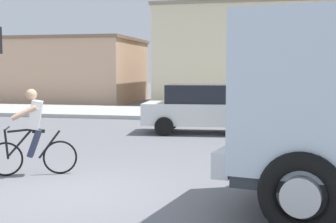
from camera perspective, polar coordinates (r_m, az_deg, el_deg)
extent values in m
plane|color=slate|center=(8.18, -11.27, -9.82)|extent=(120.00, 120.00, 0.00)
cube|color=#ADADA8|center=(21.52, 3.60, -0.22)|extent=(80.00, 5.00, 0.16)
cube|color=silver|center=(7.46, 8.98, -4.96)|extent=(0.70, 2.38, 0.36)
cube|color=black|center=(7.31, 10.29, 6.59)|extent=(0.53, 2.11, 0.70)
torus|color=black|center=(6.08, 15.97, -9.83)|extent=(1.13, 0.45, 1.10)
cylinder|color=beige|center=(6.08, 15.97, -9.83)|extent=(0.54, 0.39, 0.50)
torus|color=black|center=(8.57, 18.22, -5.53)|extent=(1.13, 0.45, 1.10)
cylinder|color=beige|center=(8.57, 18.22, -5.53)|extent=(0.54, 0.39, 0.50)
torus|color=black|center=(9.77, -19.23, -5.51)|extent=(0.64, 0.30, 0.68)
torus|color=black|center=(9.67, -13.04, -5.47)|extent=(0.64, 0.30, 0.68)
cylinder|color=black|center=(9.64, -17.29, -2.20)|extent=(0.57, 0.27, 0.09)
cylinder|color=black|center=(9.68, -17.60, -3.64)|extent=(0.49, 0.23, 0.57)
cylinder|color=black|center=(9.63, -14.28, -3.90)|extent=(0.42, 0.21, 0.57)
cylinder|color=black|center=(9.72, -19.14, -3.80)|extent=(0.10, 0.08, 0.59)
cylinder|color=black|center=(9.67, -19.05, -1.96)|extent=(0.22, 0.47, 0.03)
cube|color=black|center=(9.61, -15.52, -2.33)|extent=(0.27, 0.20, 0.06)
cube|color=white|center=(9.58, -15.87, -0.37)|extent=(0.39, 0.41, 0.59)
sphere|color=tan|center=(9.56, -16.35, 2.01)|extent=(0.22, 0.22, 0.22)
cylinder|color=#2D334C|center=(9.55, -16.02, -3.78)|extent=(0.33, 0.23, 0.57)
cylinder|color=tan|center=(9.44, -17.18, -0.18)|extent=(0.49, 0.27, 0.29)
cylinder|color=#2D334C|center=(9.75, -15.91, -3.60)|extent=(0.33, 0.23, 0.57)
cylinder|color=tan|center=(9.75, -16.96, -0.01)|extent=(0.49, 0.27, 0.29)
cube|color=white|center=(15.46, 4.51, -0.23)|extent=(4.13, 2.03, 0.70)
cube|color=black|center=(15.42, 3.97, 2.19)|extent=(2.31, 1.62, 0.60)
cylinder|color=black|center=(16.33, 9.00, -1.22)|extent=(0.61, 0.23, 0.60)
cylinder|color=black|center=(14.65, 9.18, -1.96)|extent=(0.61, 0.23, 0.60)
cylinder|color=black|center=(16.45, 0.33, -1.11)|extent=(0.61, 0.23, 0.60)
cylinder|color=black|center=(14.77, -0.48, -1.83)|extent=(0.61, 0.23, 0.60)
cube|color=#B7B7BC|center=(13.70, 19.87, -1.22)|extent=(4.30, 2.67, 0.70)
cylinder|color=black|center=(12.52, 16.06, -3.31)|extent=(0.63, 0.33, 0.60)
cylinder|color=black|center=(14.12, 13.84, -2.31)|extent=(0.63, 0.33, 0.60)
cylinder|color=#2D334C|center=(16.85, 16.14, -0.74)|extent=(0.22, 0.22, 0.85)
cube|color=#338C51|center=(16.80, 16.20, 1.66)|extent=(0.34, 0.22, 0.56)
sphere|color=tan|center=(16.78, 16.23, 2.99)|extent=(0.20, 0.20, 0.20)
cube|color=tan|center=(31.53, -13.35, 4.74)|extent=(10.42, 7.08, 3.87)
cube|color=#775E4C|center=(31.59, -13.43, 8.44)|extent=(10.63, 7.22, 0.20)
cube|color=beige|center=(28.56, 10.37, 6.45)|extent=(10.73, 7.55, 5.55)
cube|color=gray|center=(28.77, 10.47, 12.19)|extent=(10.94, 7.70, 0.20)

